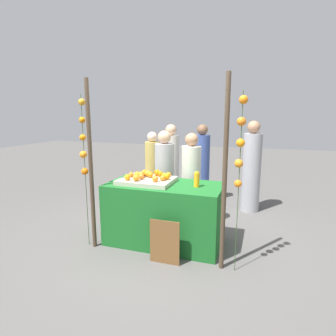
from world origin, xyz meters
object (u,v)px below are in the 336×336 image
object	(u,v)px
vendor_left	(164,181)
vendor_right	(191,184)
chalkboard_sign	(165,242)
stall_counter	(165,213)
orange_0	(141,175)
juice_bottle	(197,180)
orange_1	(155,179)

from	to	relation	value
vendor_left	vendor_right	world-z (taller)	vendor_left
chalkboard_sign	vendor_right	world-z (taller)	vendor_right
stall_counter	vendor_left	bearing A→B (deg)	109.63
orange_0	vendor_right	world-z (taller)	vendor_right
juice_bottle	vendor_right	bearing A→B (deg)	109.71
orange_1	stall_counter	bearing A→B (deg)	63.77
stall_counter	chalkboard_sign	xyz separation A→B (m)	(0.20, -0.57, -0.16)
stall_counter	chalkboard_sign	size ratio (longest dim) A/B	2.80
orange_0	vendor_right	xyz separation A→B (m)	(0.57, 0.69, -0.26)
orange_0	vendor_left	distance (m)	0.71
orange_1	juice_bottle	xyz separation A→B (m)	(0.54, 0.15, -0.00)
vendor_left	chalkboard_sign	bearing A→B (deg)	-70.40
orange_0	vendor_left	xyz separation A→B (m)	(0.12, 0.66, -0.24)
stall_counter	vendor_left	xyz separation A→B (m)	(-0.24, 0.67, 0.30)
vendor_left	vendor_right	xyz separation A→B (m)	(0.45, 0.03, -0.01)
juice_bottle	vendor_left	size ratio (longest dim) A/B	0.14
chalkboard_sign	vendor_right	distance (m)	1.34
vendor_right	stall_counter	bearing A→B (deg)	-106.75
chalkboard_sign	vendor_left	bearing A→B (deg)	109.60
chalkboard_sign	vendor_left	size ratio (longest dim) A/B	0.37
stall_counter	vendor_right	bearing A→B (deg)	73.25
orange_1	juice_bottle	distance (m)	0.56
chalkboard_sign	juice_bottle	bearing A→B (deg)	64.94
vendor_right	orange_0	bearing A→B (deg)	-129.65
orange_0	orange_1	bearing A→B (deg)	-30.98
orange_1	chalkboard_sign	xyz separation A→B (m)	(0.28, -0.41, -0.70)
chalkboard_sign	vendor_left	distance (m)	1.39
stall_counter	orange_1	bearing A→B (deg)	-116.23
stall_counter	orange_1	size ratio (longest dim) A/B	19.15
orange_1	vendor_left	world-z (taller)	vendor_left
chalkboard_sign	stall_counter	bearing A→B (deg)	109.57
orange_1	vendor_right	xyz separation A→B (m)	(0.29, 0.85, -0.25)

